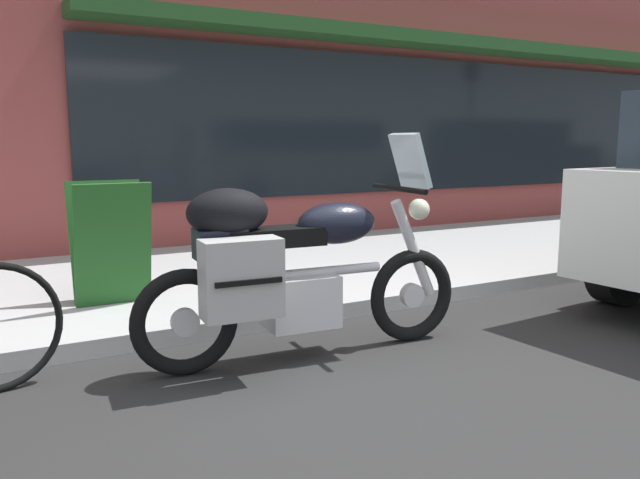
# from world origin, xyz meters

# --- Properties ---
(ground_plane) EXTENTS (80.00, 80.00, 0.00)m
(ground_plane) POSITION_xyz_m (0.00, 0.00, 0.00)
(ground_plane) COLOR #282828
(touring_motorcycle) EXTENTS (2.16, 0.62, 1.39)m
(touring_motorcycle) POSITION_xyz_m (-0.29, 0.53, 0.60)
(touring_motorcycle) COLOR black
(touring_motorcycle) RESTS_ON ground_plane
(sandwich_board_sign) EXTENTS (0.55, 0.41, 0.92)m
(sandwich_board_sign) POSITION_xyz_m (-1.05, 2.04, 0.58)
(sandwich_board_sign) COLOR #1E511E
(sandwich_board_sign) RESTS_ON sidewalk_curb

